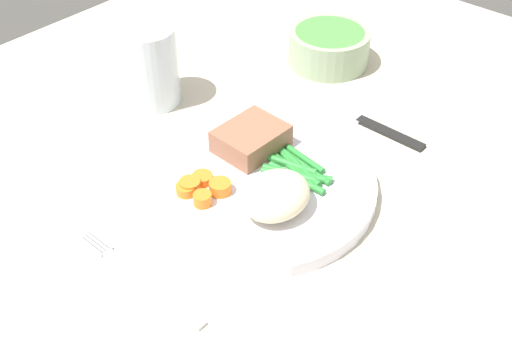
# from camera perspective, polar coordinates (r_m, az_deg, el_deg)

# --- Properties ---
(dining_table) EXTENTS (1.20, 0.90, 0.02)m
(dining_table) POSITION_cam_1_polar(r_m,az_deg,el_deg) (0.69, -4.08, -2.21)
(dining_table) COLOR beige
(dining_table) RESTS_ON ground
(dinner_plate) EXTENTS (0.26, 0.26, 0.02)m
(dinner_plate) POSITION_cam_1_polar(r_m,az_deg,el_deg) (0.68, 0.00, -1.17)
(dinner_plate) COLOR white
(dinner_plate) RESTS_ON dining_table
(meat_portion) EXTENTS (0.08, 0.06, 0.03)m
(meat_portion) POSITION_cam_1_polar(r_m,az_deg,el_deg) (0.71, -0.60, 2.95)
(meat_portion) COLOR #936047
(meat_portion) RESTS_ON dinner_plate
(mashed_potatoes) EXTENTS (0.08, 0.06, 0.04)m
(mashed_potatoes) POSITION_cam_1_polar(r_m,az_deg,el_deg) (0.63, 1.77, -2.23)
(mashed_potatoes) COLOR beige
(mashed_potatoes) RESTS_ON dinner_plate
(carrot_slices) EXTENTS (0.05, 0.05, 0.01)m
(carrot_slices) POSITION_cam_1_polar(r_m,az_deg,el_deg) (0.65, -4.93, -1.54)
(carrot_slices) COLOR orange
(carrot_slices) RESTS_ON dinner_plate
(green_beans) EXTENTS (0.06, 0.10, 0.01)m
(green_beans) POSITION_cam_1_polar(r_m,az_deg,el_deg) (0.68, 3.59, 0.10)
(green_beans) COLOR #2D8C38
(green_beans) RESTS_ON dinner_plate
(fork) EXTENTS (0.01, 0.17, 0.00)m
(fork) POSITION_cam_1_polar(r_m,az_deg,el_deg) (0.60, -10.39, -9.42)
(fork) COLOR silver
(fork) RESTS_ON dining_table
(knife) EXTENTS (0.02, 0.20, 0.01)m
(knife) POSITION_cam_1_polar(r_m,az_deg,el_deg) (0.80, 8.73, 4.77)
(knife) COLOR black
(knife) RESTS_ON dining_table
(water_glass) EXTENTS (0.07, 0.07, 0.10)m
(water_glass) POSITION_cam_1_polar(r_m,az_deg,el_deg) (0.81, -9.47, 8.77)
(water_glass) COLOR silver
(water_glass) RESTS_ON dining_table
(salad_bowl) EXTENTS (0.11, 0.11, 0.05)m
(salad_bowl) POSITION_cam_1_polar(r_m,az_deg,el_deg) (0.89, 6.54, 11.07)
(salad_bowl) COLOR #99B28C
(salad_bowl) RESTS_ON dining_table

